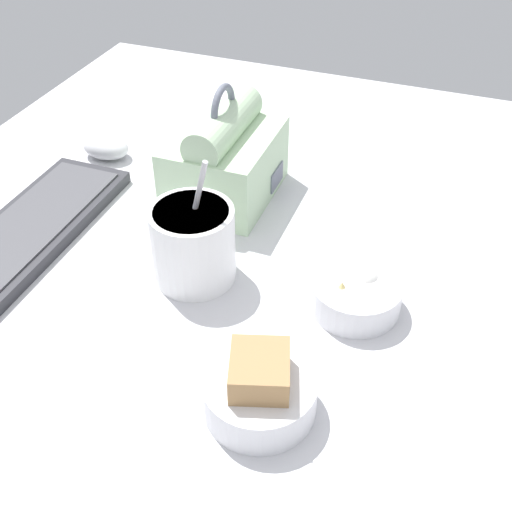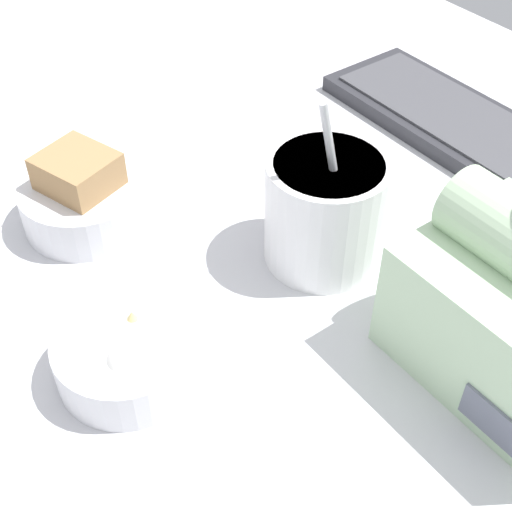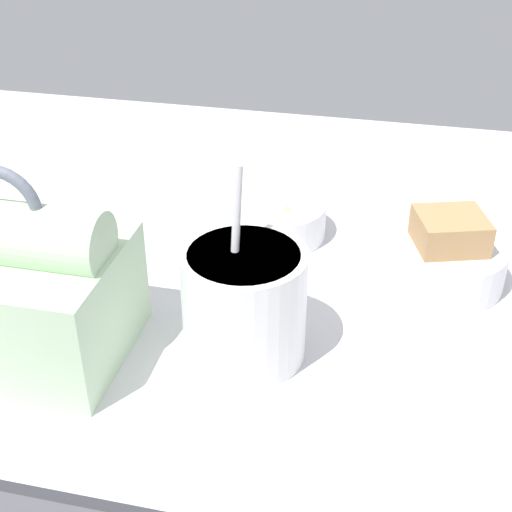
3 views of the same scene
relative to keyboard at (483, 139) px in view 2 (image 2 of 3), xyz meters
The scene contains 5 objects.
desk_surface 29.79cm from the keyboard, 87.37° to the right, with size 140.00×110.00×2.00cm.
keyboard is the anchor object (origin of this frame).
soup_cup 26.12cm from the keyboard, 83.94° to the right, with size 10.78×10.78×17.41cm.
bento_bowl_sandwich 43.54cm from the keyboard, 109.52° to the right, with size 12.03×12.03×7.72cm.
bento_bowl_snacks 46.90cm from the keyboard, 84.98° to the right, with size 11.23×11.23×5.01cm.
Camera 2 is at (36.65, -29.66, 47.75)cm, focal length 50.00 mm.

